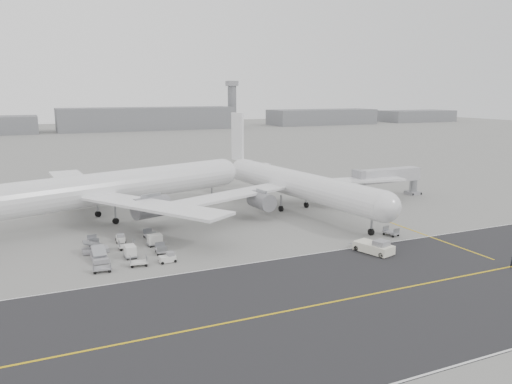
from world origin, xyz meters
name	(u,v)px	position (x,y,z in m)	size (l,w,h in m)	color
ground	(258,257)	(0.00, 0.00, 0.00)	(700.00, 700.00, 0.00)	gray
taxiway	(361,296)	(5.02, -17.98, 0.01)	(220.00, 59.00, 0.03)	#29292B
horizon_buildings	(133,130)	(30.00, 260.00, 0.00)	(520.00, 28.00, 28.00)	gray
control_tower	(232,103)	(100.00, 265.00, 16.25)	(7.00, 7.00, 31.25)	gray
airliner_a	(107,188)	(-16.74, 30.63, 6.06)	(58.83, 57.72, 21.05)	white
airliner_b	(295,184)	(18.84, 23.75, 5.38)	(53.09, 53.99, 18.68)	white
pushback_tug	(375,247)	(16.37, -5.50, 0.88)	(4.27, 7.61, 2.15)	silver
jet_bridge	(388,177)	(43.96, 26.15, 4.68)	(17.75, 3.58, 6.71)	gray
gse_cluster	(129,253)	(-16.82, 9.28, 0.00)	(16.34, 20.04, 1.85)	#95959A
stray_dolly	(391,236)	(24.57, 0.86, 0.00)	(1.50, 2.43, 1.50)	silver
ground_crew_a	(512,263)	(29.23, -18.47, 0.82)	(0.60, 0.39, 1.64)	black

